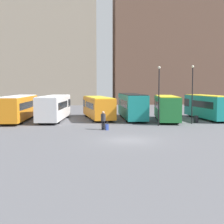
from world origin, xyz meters
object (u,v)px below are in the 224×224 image
at_px(bus_1, 54,107).
at_px(bus_2, 98,107).
at_px(lamp_post_0, 192,90).
at_px(bus_4, 166,107).
at_px(bus_5, 208,106).
at_px(bus_3, 132,105).
at_px(trash_bin, 196,119).
at_px(bus_0, 19,107).
at_px(traveler, 103,119).
at_px(suitcase, 107,127).
at_px(lamp_post_1, 159,91).

distance_m(bus_1, bus_2, 5.76).
relative_size(bus_2, lamp_post_0, 1.62).
distance_m(bus_4, bus_5, 6.01).
xyz_separation_m(bus_3, trash_bin, (7.04, -5.00, -1.37)).
bearing_deg(lamp_post_0, bus_0, 167.35).
bearing_deg(bus_0, bus_3, -84.99).
bearing_deg(bus_0, traveler, -130.50).
bearing_deg(bus_5, trash_bin, 140.33).
height_order(bus_2, bus_3, bus_3).
bearing_deg(bus_3, traveler, 156.82).
bearing_deg(bus_3, suitcase, 159.24).
bearing_deg(bus_4, bus_5, -67.98).
distance_m(bus_0, lamp_post_1, 17.69).
distance_m(bus_3, suitcase, 11.20).
xyz_separation_m(bus_3, bus_4, (4.07, -2.44, -0.11)).
height_order(bus_4, suitcase, bus_4).
distance_m(bus_2, bus_5, 14.40).
distance_m(bus_3, lamp_post_1, 8.02).
bearing_deg(traveler, bus_3, -36.06).
xyz_separation_m(bus_3, lamp_post_0, (6.20, -5.98, 2.06)).
distance_m(lamp_post_1, trash_bin, 6.49).
distance_m(bus_4, traveler, 11.17).
bearing_deg(bus_2, lamp_post_0, -130.09).
bearing_deg(bus_4, lamp_post_1, 165.53).
relative_size(bus_2, bus_4, 1.09).
height_order(bus_4, trash_bin, bus_4).
relative_size(suitcase, lamp_post_0, 0.13).
relative_size(bus_0, trash_bin, 14.26).
distance_m(bus_3, bus_4, 4.75).
bearing_deg(bus_1, bus_5, -85.11).
relative_size(bus_2, suitcase, 12.55).
bearing_deg(bus_4, bus_3, 66.37).
bearing_deg(lamp_post_1, bus_5, 40.07).
distance_m(bus_3, lamp_post_0, 8.86).
bearing_deg(traveler, bus_0, 35.63).
relative_size(bus_1, bus_4, 1.09).
relative_size(bus_2, bus_5, 1.04).
distance_m(bus_3, traveler, 10.89).
distance_m(bus_1, trash_bin, 17.41).
distance_m(bus_0, bus_5, 24.29).
relative_size(bus_3, lamp_post_0, 1.72).
relative_size(bus_1, traveler, 5.87).
distance_m(bus_5, suitcase, 16.66).
xyz_separation_m(bus_0, bus_4, (18.48, -1.09, -0.01)).
xyz_separation_m(bus_1, bus_3, (9.94, 1.40, 0.10)).
relative_size(bus_1, suitcase, 12.59).
bearing_deg(bus_2, bus_1, 98.30).
bearing_deg(lamp_post_1, lamp_post_0, 20.18).
height_order(bus_5, lamp_post_1, lamp_post_1).
relative_size(bus_1, bus_5, 1.05).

